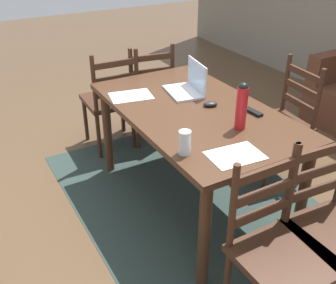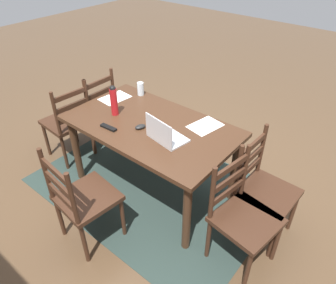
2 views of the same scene
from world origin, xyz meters
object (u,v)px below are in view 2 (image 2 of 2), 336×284
(dining_table, at_px, (151,133))
(computer_mouse, at_px, (140,127))
(chair_right_near, at_px, (94,109))
(tv_remote, at_px, (109,127))
(water_bottle, at_px, (114,100))
(chair_far_head, at_px, (83,199))
(laptop, at_px, (164,135))
(chair_left_far, at_px, (242,216))
(chair_right_far, at_px, (68,122))
(drinking_glass, at_px, (141,89))
(chair_left_near, at_px, (263,190))

(dining_table, distance_m, computer_mouse, 0.16)
(chair_right_near, distance_m, tv_remote, 1.01)
(water_bottle, bearing_deg, chair_far_head, 116.76)
(dining_table, distance_m, laptop, 0.33)
(laptop, relative_size, computer_mouse, 3.52)
(chair_left_far, bearing_deg, water_bottle, -3.74)
(chair_right_far, height_order, drinking_glass, chair_right_far)
(dining_table, distance_m, tv_remote, 0.39)
(dining_table, height_order, chair_left_far, chair_left_far)
(chair_left_far, xyz_separation_m, laptop, (0.81, -0.06, 0.37))
(chair_left_far, bearing_deg, laptop, -4.00)
(laptop, bearing_deg, chair_right_far, 2.81)
(chair_right_far, bearing_deg, computer_mouse, -175.97)
(laptop, bearing_deg, chair_far_head, 69.46)
(chair_left_far, height_order, chair_right_far, same)
(laptop, height_order, water_bottle, water_bottle)
(chair_left_near, relative_size, water_bottle, 3.20)
(dining_table, bearing_deg, chair_right_far, 9.79)
(chair_far_head, bearing_deg, laptop, -110.54)
(tv_remote, bearing_deg, drinking_glass, -164.79)
(chair_right_far, height_order, computer_mouse, chair_right_far)
(chair_right_far, relative_size, chair_left_near, 1.00)
(water_bottle, relative_size, tv_remote, 1.74)
(chair_right_far, height_order, chair_left_near, same)
(chair_right_far, bearing_deg, chair_far_head, 149.02)
(chair_right_near, xyz_separation_m, drinking_glass, (-0.60, -0.19, 0.38))
(dining_table, bearing_deg, computer_mouse, 78.01)
(chair_left_near, bearing_deg, dining_table, 9.73)
(chair_left_near, height_order, tv_remote, chair_left_near)
(dining_table, bearing_deg, drinking_glass, -38.16)
(chair_left_far, xyz_separation_m, water_bottle, (1.46, -0.10, 0.46))
(chair_left_near, distance_m, drinking_glass, 1.60)
(tv_remote, bearing_deg, chair_far_head, 20.03)
(tv_remote, bearing_deg, chair_left_far, 91.12)
(chair_left_far, height_order, water_bottle, water_bottle)
(chair_right_far, relative_size, water_bottle, 3.20)
(chair_right_near, distance_m, laptop, 1.42)
(water_bottle, xyz_separation_m, drinking_glass, (0.09, -0.45, -0.08))
(drinking_glass, bearing_deg, chair_far_head, 111.30)
(water_bottle, xyz_separation_m, tv_remote, (-0.14, 0.21, -0.14))
(chair_far_head, bearing_deg, computer_mouse, -88.45)
(drinking_glass, xyz_separation_m, tv_remote, (-0.23, 0.66, -0.06))
(dining_table, distance_m, drinking_glass, 0.62)
(chair_far_head, relative_size, water_bottle, 3.20)
(chair_left_far, distance_m, tv_remote, 1.36)
(drinking_glass, bearing_deg, water_bottle, 101.36)
(chair_left_far, bearing_deg, chair_right_far, 0.23)
(water_bottle, distance_m, computer_mouse, 0.38)
(chair_right_near, xyz_separation_m, tv_remote, (-0.83, 0.48, 0.32))
(laptop, bearing_deg, chair_left_near, -159.50)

